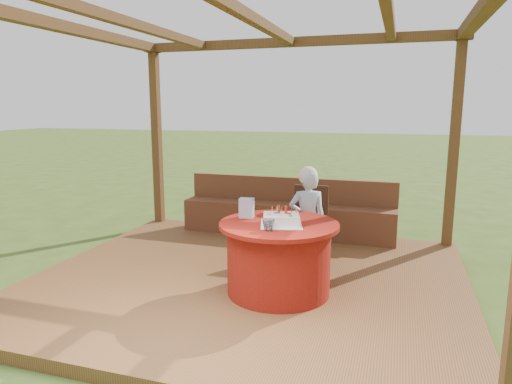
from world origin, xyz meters
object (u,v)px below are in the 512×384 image
(elderly_woman, at_px, (307,217))
(birthday_cake, at_px, (281,219))
(drinking_glass, at_px, (268,225))
(bench, at_px, (287,216))
(chair, at_px, (310,219))
(table, at_px, (279,257))
(gift_bag, at_px, (247,208))

(elderly_woman, bearing_deg, birthday_cake, -96.49)
(elderly_woman, height_order, drinking_glass, elderly_woman)
(birthday_cake, relative_size, drinking_glass, 4.25)
(bench, xyz_separation_m, chair, (0.49, -0.87, 0.21))
(chair, bearing_deg, birthday_cake, -91.77)
(elderly_woman, bearing_deg, table, -100.09)
(bench, bearing_deg, table, -78.63)
(chair, bearing_deg, gift_bag, -112.48)
(gift_bag, bearing_deg, chair, 63.79)
(bench, height_order, chair, chair)
(gift_bag, bearing_deg, bench, 87.67)
(elderly_woman, bearing_deg, chair, 97.33)
(table, height_order, birthday_cake, birthday_cake)
(bench, xyz_separation_m, gift_bag, (0.05, -1.93, 0.54))
(birthday_cake, distance_m, gift_bag, 0.44)
(chair, relative_size, elderly_woman, 0.74)
(chair, height_order, birthday_cake, birthday_cake)
(chair, xyz_separation_m, elderly_woman, (0.05, -0.42, 0.12))
(birthday_cake, bearing_deg, bench, 102.05)
(table, xyz_separation_m, birthday_cake, (0.04, -0.07, 0.40))
(table, distance_m, gift_bag, 0.58)
(table, bearing_deg, elderly_woman, 79.91)
(table, xyz_separation_m, elderly_woman, (0.13, 0.74, 0.24))
(table, distance_m, drinking_glass, 0.50)
(birthday_cake, xyz_separation_m, gift_bag, (-0.40, 0.17, 0.05))
(elderly_woman, relative_size, drinking_glass, 10.47)
(elderly_woman, bearing_deg, drinking_glass, -98.19)
(drinking_glass, bearing_deg, bench, 99.49)
(gift_bag, bearing_deg, table, -19.14)
(chair, height_order, gift_bag, gift_bag)
(bench, xyz_separation_m, elderly_woman, (0.54, -1.29, 0.33))
(bench, distance_m, chair, 1.02)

